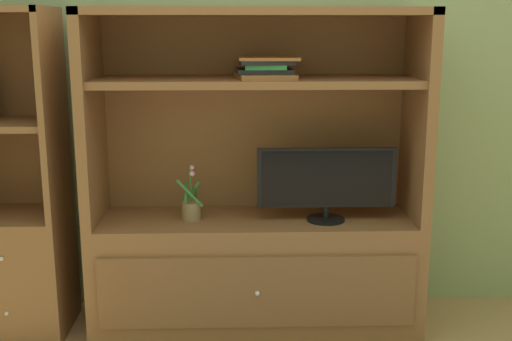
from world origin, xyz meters
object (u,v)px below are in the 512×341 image
Objects in this scene: bookshelf_tall at (16,229)px; tv_monitor at (327,181)px; media_console at (256,233)px; potted_plant at (191,209)px; magazine_stack at (266,68)px.

tv_monitor is at bearing -2.63° from bookshelf_tall.
potted_plant is at bearing -174.06° from media_console.
magazine_stack is at bearing -13.87° from media_console.
media_console is at bearing 166.13° from magazine_stack.
media_console reaches higher than magazine_stack.
bookshelf_tall reaches higher than tv_monitor.
tv_monitor is 0.61m from magazine_stack.
media_console is 1.01× the size of bookshelf_tall.
potted_plant is 0.87m from bookshelf_tall.
media_console is 0.45m from tv_monitor.
media_console is 0.35m from potted_plant.
magazine_stack is at bearing 3.35° from potted_plant.
bookshelf_tall is (-1.23, 0.01, -0.78)m from magazine_stack.
bookshelf_tall is at bearing 179.96° from media_console.
potted_plant is 0.17× the size of bookshelf_tall.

